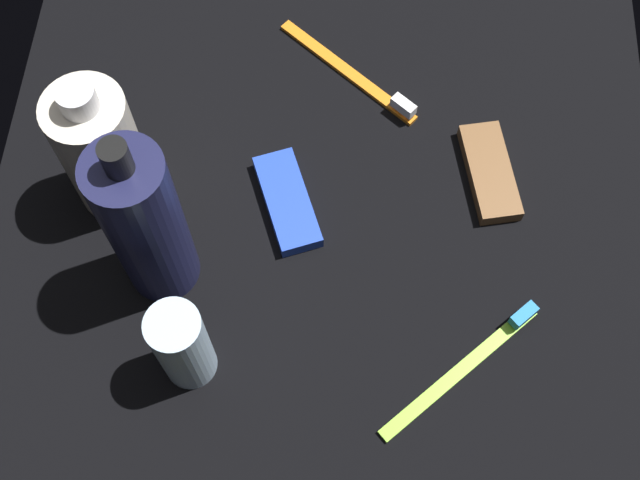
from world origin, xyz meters
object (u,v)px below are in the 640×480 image
Objects in this scene: snack_bar_brown at (490,172)px; snack_bar_blue at (287,201)px; lotion_bottle at (145,224)px; toothbrush_lime at (470,362)px; toothbrush_orange at (355,75)px; bodywash_bottle at (101,150)px; deodorant_stick at (182,346)px.

snack_bar_brown is 19.80cm from snack_bar_blue.
snack_bar_brown is at bearing 82.02° from snack_bar_blue.
toothbrush_lime is (7.29, 27.93, -8.98)cm from lotion_bottle.
toothbrush_lime is at bearing 20.87° from toothbrush_orange.
bodywash_bottle is 19.41cm from deodorant_stick.
snack_bar_blue is at bearing 156.18° from deodorant_stick.
bodywash_bottle reaches higher than toothbrush_orange.
toothbrush_orange is 1.05× the size of toothbrush_lime.
toothbrush_orange is at bearing -159.13° from toothbrush_lime.
deodorant_stick is 0.77× the size of toothbrush_lime.
bodywash_bottle is 1.56× the size of snack_bar_blue.
toothbrush_orange is at bearing 157.48° from deodorant_stick.
toothbrush_orange is 1.41× the size of snack_bar_blue.
lotion_bottle is 33.49cm from snack_bar_brown.
bodywash_bottle is at bearing -114.65° from toothbrush_lime.
deodorant_stick reaches higher than snack_bar_blue.
bodywash_bottle reaches higher than toothbrush_lime.
snack_bar_brown and snack_bar_blue have the same top height.
toothbrush_orange is at bearing 143.59° from lotion_bottle.
lotion_bottle is 2.08× the size of snack_bar_brown.
bodywash_bottle is 1.10× the size of toothbrush_orange.
toothbrush_lime is at bearing 93.61° from deodorant_stick.
lotion_bottle is 15.77cm from snack_bar_blue.
deodorant_stick reaches higher than snack_bar_brown.
toothbrush_orange and toothbrush_lime have the same top height.
toothbrush_orange is (-14.35, 22.25, -6.64)cm from bodywash_bottle.
deodorant_stick is (8.83, 3.60, -4.19)cm from lotion_bottle.
toothbrush_lime is (15.42, 33.60, -6.64)cm from bodywash_bottle.
snack_bar_brown is (-20.64, 26.46, -4.65)cm from deodorant_stick.
lotion_bottle reaches higher than snack_bar_brown.
snack_bar_blue is (4.42, -19.30, 0.00)cm from snack_bar_brown.
lotion_bottle is 1.33× the size of bodywash_bottle.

